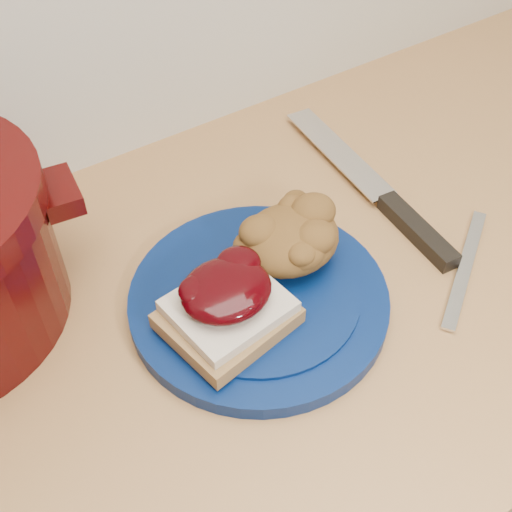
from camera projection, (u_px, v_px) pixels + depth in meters
base_cabinet at (258, 486)px, 1.01m from camera, size 4.00×0.60×0.86m
plate at (259, 299)px, 0.66m from camera, size 0.28×0.28×0.02m
sandwich at (227, 305)px, 0.60m from camera, size 0.13×0.12×0.06m
stuffing_mound at (290, 239)px, 0.66m from camera, size 0.11×0.10×0.05m
chef_knife at (394, 207)px, 0.75m from camera, size 0.06×0.33×0.02m
butter_knife at (465, 267)px, 0.70m from camera, size 0.16×0.11×0.00m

